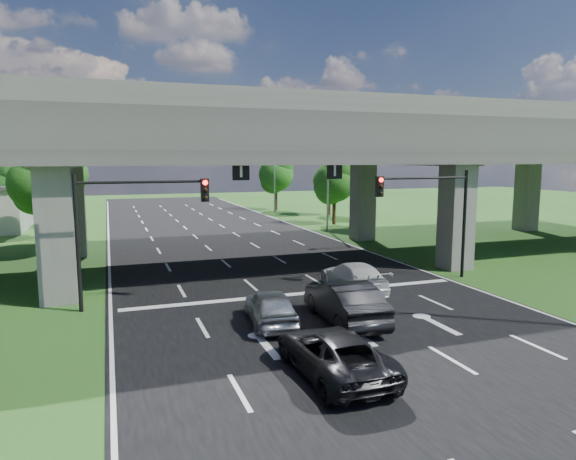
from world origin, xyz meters
TOP-DOWN VIEW (x-y plane):
  - ground at (0.00, 0.00)m, footprint 160.00×160.00m
  - road at (0.00, 10.00)m, footprint 18.00×120.00m
  - overpass at (0.00, 12.00)m, footprint 80.00×15.00m
  - signal_right at (7.82, 3.94)m, footprint 5.76×0.54m
  - signal_left at (-7.82, 3.94)m, footprint 5.76×0.54m
  - streetlight_far at (10.10, 24.00)m, footprint 3.38×0.25m
  - streetlight_beyond at (10.10, 40.00)m, footprint 3.38×0.25m
  - tree_left_near at (-13.95, 26.00)m, footprint 4.50×4.50m
  - tree_left_mid at (-16.95, 34.00)m, footprint 3.91×3.90m
  - tree_left_far at (-12.95, 42.00)m, footprint 4.80×4.80m
  - tree_right_near at (13.05, 28.00)m, footprint 4.20×4.20m
  - tree_right_mid at (16.05, 36.00)m, footprint 3.91×3.90m
  - tree_right_far at (12.05, 44.00)m, footprint 4.50×4.50m
  - car_silver at (-2.74, -0.52)m, footprint 2.17×4.38m
  - car_dark at (0.15, -1.29)m, footprint 2.11×5.31m
  - car_white at (2.69, 3.00)m, footprint 2.40×5.22m
  - car_trailing at (-2.39, -5.82)m, footprint 2.40×5.09m

SIDE VIEW (x-z plane):
  - ground at x=0.00m, z-range 0.00..0.00m
  - road at x=0.00m, z-range 0.00..0.03m
  - car_trailing at x=-2.39m, z-range 0.03..1.44m
  - car_silver at x=-2.74m, z-range 0.03..1.46m
  - car_white at x=2.69m, z-range 0.03..1.51m
  - car_dark at x=0.15m, z-range 0.03..1.75m
  - tree_left_mid at x=-16.95m, z-range 0.79..7.55m
  - tree_right_mid at x=16.05m, z-range 0.79..7.55m
  - signal_right at x=7.82m, z-range 1.19..7.19m
  - signal_left at x=-7.82m, z-range 1.19..7.19m
  - tree_right_near at x=13.05m, z-range 0.86..8.14m
  - tree_left_near at x=-13.95m, z-range 0.92..8.72m
  - tree_right_far at x=12.05m, z-range 0.92..8.72m
  - tree_left_far at x=-12.95m, z-range 0.98..9.30m
  - streetlight_far at x=10.10m, z-range 0.85..10.85m
  - streetlight_beyond at x=10.10m, z-range 0.85..10.85m
  - overpass at x=0.00m, z-range 2.92..12.92m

